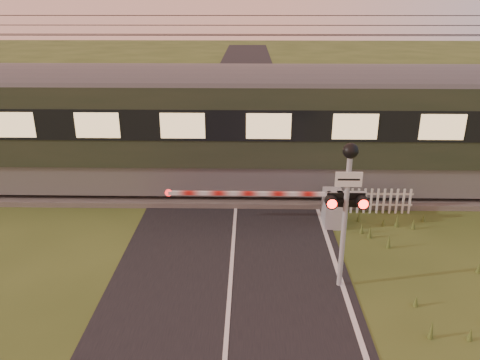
{
  "coord_description": "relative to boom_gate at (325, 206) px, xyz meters",
  "views": [
    {
      "loc": [
        0.45,
        -9.5,
        6.49
      ],
      "look_at": [
        0.18,
        3.2,
        1.66
      ],
      "focal_mm": 35.0,
      "sensor_mm": 36.0,
      "label": 1
    }
  ],
  "objects": [
    {
      "name": "boom_gate",
      "position": [
        0.0,
        0.0,
        0.0
      ],
      "size": [
        6.17,
        0.85,
        1.13
      ],
      "color": "gray",
      "rests_on": "ground"
    },
    {
      "name": "track_bed",
      "position": [
        -2.78,
        2.78,
        -0.55
      ],
      "size": [
        140.0,
        3.4,
        0.39
      ],
      "color": "#47423D",
      "rests_on": "ground"
    },
    {
      "name": "overhead_wires",
      "position": [
        -2.78,
        2.78,
        5.11
      ],
      "size": [
        120.0,
        0.62,
        0.62
      ],
      "color": "black",
      "rests_on": "ground"
    },
    {
      "name": "crossing_signal",
      "position": [
        -0.11,
        -3.38,
        1.88
      ],
      "size": [
        0.92,
        0.37,
        3.62
      ],
      "color": "gray",
      "rests_on": "ground"
    },
    {
      "name": "road",
      "position": [
        -2.76,
        -3.95,
        -0.61
      ],
      "size": [
        6.0,
        140.0,
        0.03
      ],
      "color": "black",
      "rests_on": "ground"
    },
    {
      "name": "picket_fence",
      "position": [
        1.65,
        0.88,
        -0.18
      ],
      "size": [
        2.73,
        0.07,
        0.86
      ],
      "color": "silver",
      "rests_on": "ground"
    },
    {
      "name": "ground",
      "position": [
        -2.78,
        -3.72,
        -0.62
      ],
      "size": [
        160.0,
        160.0,
        0.0
      ],
      "primitive_type": "plane",
      "color": "#37481B",
      "rests_on": "ground"
    }
  ]
}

